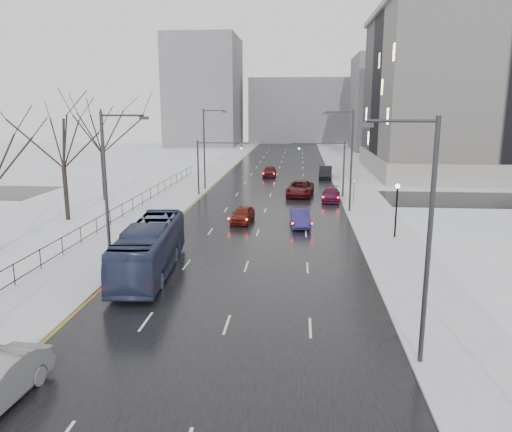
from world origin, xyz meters
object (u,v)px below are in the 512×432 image
(tree_park_e, at_px, (105,201))
(lamppost_r_mid, at_px, (397,203))
(streetlight_l_near, at_px, (109,185))
(streetlight_l_far, at_px, (206,145))
(mast_signal_right, at_px, (334,162))
(sedan_right_near, at_px, (300,218))
(sedan_right_far, at_px, (331,195))
(streetlight_r_near, at_px, (424,231))
(streetlight_r_mid, at_px, (349,156))
(sedan_right_cross, at_px, (300,189))
(sedan_center_far, at_px, (270,171))
(tree_park_d, at_px, (68,221))
(mast_signal_left, at_px, (207,161))
(no_uturn_sign, at_px, (354,183))
(bus, at_px, (150,248))
(sedan_right_distant, at_px, (326,172))
(sedan_center_near, at_px, (243,214))

(tree_park_e, height_order, lamppost_r_mid, tree_park_e)
(streetlight_l_near, xyz_separation_m, streetlight_l_far, (0.00, 32.00, 0.00))
(mast_signal_right, xyz_separation_m, sedan_right_near, (-3.83, -14.50, -3.32))
(sedan_right_far, bearing_deg, streetlight_l_near, -115.46)
(streetlight_r_near, height_order, streetlight_r_mid, same)
(sedan_right_cross, height_order, sedan_center_far, sedan_right_cross)
(tree_park_d, relative_size, streetlight_l_near, 1.25)
(mast_signal_left, height_order, sedan_center_far, mast_signal_left)
(sedan_right_near, bearing_deg, no_uturn_sign, 56.86)
(mast_signal_left, xyz_separation_m, no_uturn_sign, (16.53, -4.00, -1.81))
(streetlight_r_near, relative_size, sedan_right_near, 2.22)
(bus, relative_size, sedan_right_cross, 1.85)
(sedan_right_far, bearing_deg, bus, -111.77)
(tree_park_d, relative_size, tree_park_e, 0.93)
(sedan_right_distant, bearing_deg, sedan_center_near, -103.23)
(bus, xyz_separation_m, sedan_right_near, (9.40, 13.27, -0.84))
(streetlight_l_far, bearing_deg, sedan_right_far, -22.17)
(tree_park_e, height_order, mast_signal_right, tree_park_e)
(streetlight_r_mid, relative_size, sedan_right_near, 2.22)
(tree_park_d, relative_size, sedan_center_far, 2.65)
(streetlight_l_near, xyz_separation_m, sedan_right_distant, (15.37, 43.97, -4.72))
(streetlight_l_near, bearing_deg, sedan_right_distant, 70.74)
(streetlight_l_near, xyz_separation_m, mast_signal_left, (0.84, 28.00, -1.51))
(sedan_center_near, bearing_deg, sedan_right_far, 58.34)
(mast_signal_left, height_order, sedan_right_cross, mast_signal_left)
(lamppost_r_mid, relative_size, sedan_right_near, 0.95)
(bus, height_order, sedan_center_near, bus)
(streetlight_l_far, xyz_separation_m, bus, (2.27, -31.77, -3.99))
(streetlight_r_mid, relative_size, sedan_center_near, 2.34)
(tree_park_e, xyz_separation_m, sedan_right_distant, (25.40, 19.97, 0.90))
(streetlight_l_near, xyz_separation_m, sedan_center_far, (7.11, 44.72, -4.77))
(streetlight_r_mid, distance_m, bus, 24.59)
(sedan_right_cross, relative_size, sedan_right_far, 1.28)
(sedan_right_near, height_order, sedan_center_far, sedan_center_far)
(tree_park_d, xyz_separation_m, sedan_center_near, (16.13, 0.62, 0.77))
(streetlight_r_mid, bearing_deg, streetlight_r_near, -90.00)
(streetlight_r_mid, relative_size, sedan_right_far, 2.07)
(sedan_right_far, bearing_deg, no_uturn_sign, -34.29)
(tree_park_d, distance_m, sedan_center_near, 16.16)
(mast_signal_right, height_order, sedan_center_far, mast_signal_right)
(streetlight_l_far, bearing_deg, bus, -85.92)
(bus, xyz_separation_m, sedan_center_far, (4.85, 44.49, -0.78))
(sedan_center_far, bearing_deg, sedan_right_far, -66.85)
(streetlight_r_mid, xyz_separation_m, sedan_right_distant, (-0.97, 23.97, -4.72))
(no_uturn_sign, distance_m, sedan_right_near, 12.05)
(no_uturn_sign, xyz_separation_m, sedan_right_cross, (-5.70, 4.73, -1.40))
(streetlight_l_near, xyz_separation_m, sedan_right_near, (11.67, 13.50, -4.83))
(streetlight_r_near, distance_m, sedan_center_near, 26.95)
(streetlight_l_far, xyz_separation_m, sedan_right_far, (15.09, -6.15, -4.88))
(streetlight_r_mid, height_order, streetlight_l_far, same)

